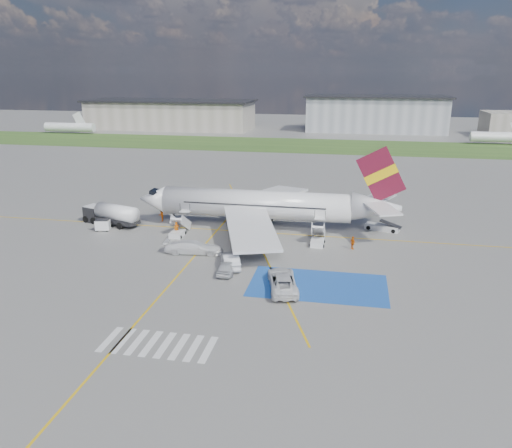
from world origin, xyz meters
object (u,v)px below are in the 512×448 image
object	(u,v)px
car_silver_b	(230,260)
van_white_a	(283,278)
van_white_b	(194,245)
fuel_tanker	(111,216)
belt_loader	(382,228)
car_silver_a	(227,267)
gpu_cart	(103,226)
airliner	(267,205)

from	to	relation	value
car_silver_b	van_white_a	world-z (taller)	van_white_a
van_white_a	van_white_b	xyz separation A→B (m)	(-11.89, 7.96, -0.05)
fuel_tanker	belt_loader	bearing A→B (deg)	25.91
car_silver_a	van_white_b	size ratio (longest dim) A/B	0.82
fuel_tanker	car_silver_b	xyz separation A→B (m)	(20.43, -12.36, -0.47)
van_white_a	car_silver_a	bearing A→B (deg)	-36.82
gpu_cart	car_silver_a	xyz separation A→B (m)	(20.46, -11.32, 0.03)
airliner	van_white_a	distance (m)	20.14
belt_loader	car_silver_a	size ratio (longest dim) A/B	1.17
fuel_tanker	van_white_a	bearing A→B (deg)	-13.30
gpu_cart	belt_loader	world-z (taller)	gpu_cart
gpu_cart	car_silver_a	distance (m)	23.39
airliner	van_white_b	bearing A→B (deg)	-121.10
fuel_tanker	car_silver_a	distance (m)	24.93
belt_loader	van_white_a	bearing A→B (deg)	-99.87
car_silver_b	belt_loader	bearing A→B (deg)	-156.65
gpu_cart	van_white_a	distance (m)	30.37
gpu_cart	belt_loader	xyz separation A→B (m)	(37.71, 7.52, -0.35)
gpu_cart	van_white_b	world-z (taller)	van_white_b
airliner	van_white_b	distance (m)	13.54
car_silver_a	gpu_cart	bearing A→B (deg)	-29.78
belt_loader	car_silver_b	size ratio (longest dim) A/B	1.01
airliner	van_white_a	bearing A→B (deg)	-75.52
fuel_tanker	gpu_cart	size ratio (longest dim) A/B	4.41
fuel_tanker	van_white_b	distance (m)	17.53
car_silver_a	van_white_a	world-z (taller)	van_white_a
car_silver_b	van_white_b	world-z (taller)	van_white_b
gpu_cart	car_silver_b	distance (m)	22.49
car_silver_a	van_white_b	world-z (taller)	van_white_b
gpu_cart	car_silver_b	world-z (taller)	car_silver_b
airliner	car_silver_b	xyz separation A→B (m)	(-1.53, -14.82, -2.57)
car_silver_a	van_white_a	xyz separation A→B (m)	(6.43, -2.79, 0.34)
fuel_tanker	van_white_b	size ratio (longest dim) A/B	1.76
airliner	car_silver_b	bearing A→B (deg)	-95.89
car_silver_b	van_white_b	xyz separation A→B (m)	(-5.36, 3.40, 0.21)
van_white_b	gpu_cart	bearing A→B (deg)	62.12
airliner	belt_loader	bearing A→B (deg)	8.11
airliner	gpu_cart	distance (m)	22.67
car_silver_b	van_white_b	bearing A→B (deg)	-53.63
airliner	gpu_cart	xyz separation A→B (m)	(-21.89, -5.26, -2.68)
gpu_cart	van_white_b	distance (m)	16.22
car_silver_a	van_white_b	bearing A→B (deg)	-44.22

